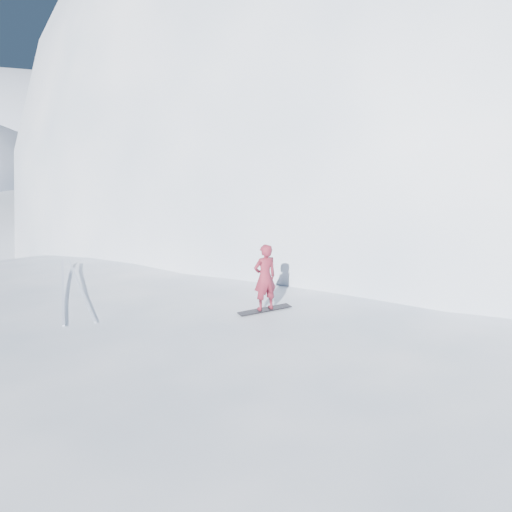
# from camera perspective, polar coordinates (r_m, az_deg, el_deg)

# --- Properties ---
(ground) EXTENTS (400.00, 400.00, 0.00)m
(ground) POSITION_cam_1_polar(r_m,az_deg,el_deg) (10.81, -10.28, -24.27)
(ground) COLOR white
(ground) RESTS_ON ground
(near_ridge) EXTENTS (36.00, 28.00, 4.80)m
(near_ridge) POSITION_cam_1_polar(r_m,az_deg,el_deg) (13.32, -6.37, -15.83)
(near_ridge) COLOR white
(near_ridge) RESTS_ON ground
(summit_peak) EXTENTS (60.00, 56.00, 56.00)m
(summit_peak) POSITION_cam_1_polar(r_m,az_deg,el_deg) (41.42, 20.10, 4.57)
(summit_peak) COLOR white
(summit_peak) RESTS_ON ground
(peak_shoulder) EXTENTS (28.00, 24.00, 18.00)m
(peak_shoulder) POSITION_cam_1_polar(r_m,az_deg,el_deg) (30.89, 6.97, 2.11)
(peak_shoulder) COLOR white
(peak_shoulder) RESTS_ON ground
(wind_bumps) EXTENTS (16.00, 14.40, 1.00)m
(wind_bumps) POSITION_cam_1_polar(r_m,az_deg,el_deg) (12.54, -13.38, -18.31)
(wind_bumps) COLOR white
(wind_bumps) RESTS_ON ground
(snowboard) EXTENTS (1.40, 0.61, 0.02)m
(snowboard) POSITION_cam_1_polar(r_m,az_deg,el_deg) (12.18, 1.01, -6.14)
(snowboard) COLOR black
(snowboard) RESTS_ON near_ridge
(snowboarder) EXTENTS (0.67, 0.53, 1.62)m
(snowboarder) POSITION_cam_1_polar(r_m,az_deg,el_deg) (11.91, 1.03, -2.45)
(snowboarder) COLOR maroon
(snowboarder) RESTS_ON snowboard
(board_tracks) EXTENTS (1.63, 5.94, 0.04)m
(board_tracks) POSITION_cam_1_polar(r_m,az_deg,el_deg) (14.86, -20.37, -3.15)
(board_tracks) COLOR silver
(board_tracks) RESTS_ON ground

